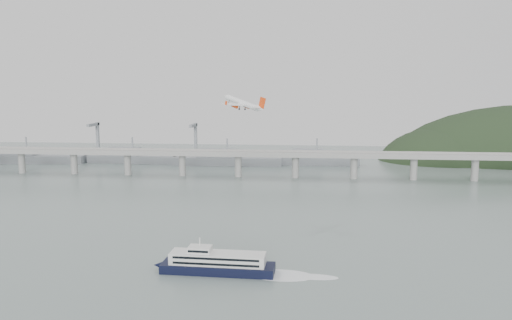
# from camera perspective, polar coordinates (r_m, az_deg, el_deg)

# --- Properties ---
(ground) EXTENTS (900.00, 900.00, 0.00)m
(ground) POSITION_cam_1_polar(r_m,az_deg,el_deg) (242.18, -1.30, -10.33)
(ground) COLOR slate
(ground) RESTS_ON ground
(bridge) EXTENTS (800.00, 22.00, 23.90)m
(bridge) POSITION_cam_1_polar(r_m,az_deg,el_deg) (432.99, 1.74, 0.32)
(bridge) COLOR gray
(bridge) RESTS_ON ground
(distant_fleet) EXTENTS (453.00, 60.90, 40.00)m
(distant_fleet) POSITION_cam_1_polar(r_m,az_deg,el_deg) (530.73, -14.61, 0.27)
(distant_fleet) COLOR gray
(distant_fleet) RESTS_ON ground
(ferry) EXTENTS (78.82, 14.77, 14.87)m
(ferry) POSITION_cam_1_polar(r_m,az_deg,el_deg) (214.82, -4.38, -11.67)
(ferry) COLOR black
(ferry) RESTS_ON ground
(airliner) EXTENTS (30.14, 28.56, 11.21)m
(airliner) POSITION_cam_1_polar(r_m,az_deg,el_deg) (298.69, -1.46, 6.48)
(airliner) COLOR white
(airliner) RESTS_ON ground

